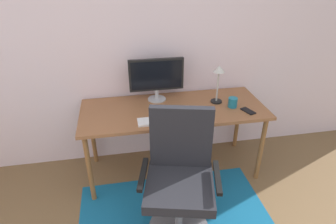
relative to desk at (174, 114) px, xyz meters
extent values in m
cube|color=silver|center=(-0.13, 0.42, 0.63)|extent=(6.00, 0.10, 2.60)
cube|color=#145F8B|center=(-0.11, -0.68, -0.67)|extent=(1.64, 1.13, 0.01)
cube|color=brown|center=(0.00, 0.00, 0.05)|extent=(1.74, 0.70, 0.03)
cylinder|color=brown|center=(-0.81, -0.29, -0.32)|extent=(0.04, 0.04, 0.70)
cylinder|color=brown|center=(0.81, -0.29, -0.32)|extent=(0.04, 0.04, 0.70)
cylinder|color=brown|center=(-0.81, 0.29, -0.32)|extent=(0.04, 0.04, 0.70)
cylinder|color=brown|center=(0.81, 0.29, -0.32)|extent=(0.04, 0.04, 0.70)
cylinder|color=#B2B2B7|center=(-0.13, 0.21, 0.07)|extent=(0.18, 0.18, 0.01)
cylinder|color=#B2B2B7|center=(-0.13, 0.21, 0.12)|extent=(0.04, 0.04, 0.10)
cube|color=black|center=(-0.13, 0.21, 0.33)|extent=(0.53, 0.04, 0.31)
cube|color=black|center=(-0.13, 0.19, 0.33)|extent=(0.49, 0.00, 0.27)
cube|color=white|center=(-0.15, -0.23, 0.07)|extent=(0.43, 0.13, 0.02)
ellipsoid|color=black|center=(0.19, -0.21, 0.08)|extent=(0.06, 0.10, 0.03)
cylinder|color=#1C718B|center=(0.56, -0.08, 0.11)|extent=(0.09, 0.09, 0.09)
cube|color=black|center=(0.66, -0.19, 0.07)|extent=(0.11, 0.16, 0.01)
cylinder|color=black|center=(0.44, 0.05, 0.07)|extent=(0.11, 0.11, 0.01)
cylinder|color=beige|center=(0.44, 0.05, 0.23)|extent=(0.02, 0.02, 0.30)
cone|color=beige|center=(0.44, 0.05, 0.41)|extent=(0.11, 0.11, 0.06)
cylinder|color=slate|center=(-0.11, -0.78, -0.42)|extent=(0.06, 0.06, 0.39)
cube|color=#232328|center=(-0.11, -0.78, -0.19)|extent=(0.61, 0.61, 0.08)
cube|color=#232328|center=(-0.06, -0.57, 0.11)|extent=(0.48, 0.17, 0.52)
cube|color=black|center=(-0.37, -0.72, -0.08)|extent=(0.12, 0.35, 0.03)
cube|color=black|center=(0.15, -0.85, -0.08)|extent=(0.12, 0.35, 0.03)
camera|label=1|loc=(-0.49, -2.36, 1.33)|focal=30.74mm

